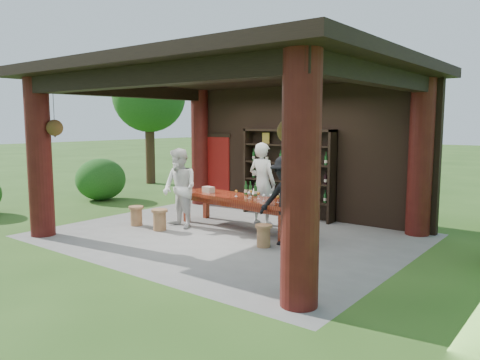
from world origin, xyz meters
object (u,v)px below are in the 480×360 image
Objects in this scene: host at (262,184)px; guest_woman at (180,188)px; wine_shelf at (288,173)px; napkin_basket at (208,190)px; stool_near_left at (160,219)px; tasting_table at (240,202)px; stool_far_left at (136,215)px; guest_man at (286,201)px; stool_near_right at (264,235)px.

host is 1.06× the size of guest_woman.
wine_shelf is 2.86m from guest_woman.
stool_near_left is at bearing -109.64° from napkin_basket.
stool_near_left is at bearing -138.71° from tasting_table.
stool_far_left is 0.26× the size of guest_man.
host reaches higher than stool_near_left.
wine_shelf reaches higher than guest_man.
guest_man is at bearing 53.63° from stool_near_right.
wine_shelf reaches higher than guest_woman.
napkin_basket is (0.42, 1.17, 0.57)m from stool_near_left.
stool_near_right is (1.18, -2.75, -0.89)m from wine_shelf.
guest_man is (0.27, 0.37, 0.65)m from stool_near_right.
tasting_table is 7.55× the size of stool_near_right.
stool_far_left is at bearing -126.70° from wine_shelf.
tasting_table is 0.82m from host.
guest_man is at bearing 13.67° from guest_woman.
host is at bearing 82.69° from tasting_table.
wine_shelf is 1.31× the size of host.
napkin_basket is at bearing 36.02° from host.
napkin_basket is at bearing 43.38° from stool_far_left.
guest_woman reaches higher than stool_near_left.
host is (-0.00, -1.11, -0.15)m from wine_shelf.
napkin_basket is (-2.48, 0.52, -0.06)m from guest_man.
napkin_basket is (-1.02, -1.86, -0.30)m from wine_shelf.
stool_near_left is at bearing 52.89° from host.
wine_shelf is at bearing 73.42° from guest_woman.
wine_shelf is at bearing 118.69° from guest_man.
guest_woman is at bearing 47.97° from host.
napkin_basket is at bearing -118.82° from wine_shelf.
stool_near_left is (-1.34, -1.18, -0.38)m from tasting_table.
guest_woman is at bearing -110.81° from napkin_basket.
stool_near_right is 0.23× the size of host.
stool_near_right is 0.96× the size of stool_far_left.
host is 1.09× the size of guest_man.
guest_woman is (-1.28, -1.43, -0.06)m from host.
guest_man is at bearing 12.67° from stool_near_left.
tasting_table is at bearing 82.37° from host.
guest_woman reaches higher than stool_near_right.
stool_near_left is 0.26× the size of guest_woman.
tasting_table is 1.66m from guest_man.
host is 1.27m from napkin_basket.
tasting_table is 7.26× the size of stool_far_left.
wine_shelf is 2.80m from guest_man.
guest_man is at bearing -11.81° from napkin_basket.
stool_far_left reaches higher than stool_near_right.
stool_near_right is 3.44m from stool_far_left.
wine_shelf is 3.46m from stool_near_left.
tasting_table is 1.40m from guest_woman.
wine_shelf reaches higher than napkin_basket.
stool_near_right is at bearing 5.40° from guest_woman.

